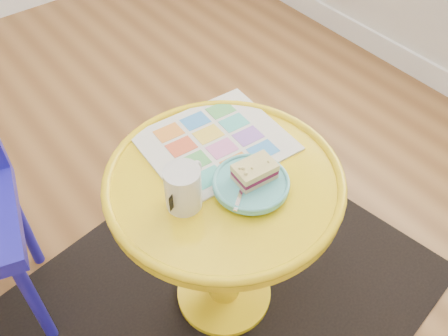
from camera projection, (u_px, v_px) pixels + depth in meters
floor at (68, 304)px, 1.69m from camera, size 4.00×4.00×0.00m
rug at (224, 294)px, 1.71m from camera, size 1.45×1.29×0.01m
side_table at (224, 218)px, 1.41m from camera, size 0.62×0.62×0.59m
newspaper at (215, 142)px, 1.38m from camera, size 0.40×0.34×0.01m
mug at (184, 186)px, 1.19m from camera, size 0.12×0.09×0.12m
plate at (251, 184)px, 1.25m from camera, size 0.19×0.19×0.02m
cake_slice at (255, 171)px, 1.23m from camera, size 0.11×0.08×0.04m
fork at (243, 187)px, 1.23m from camera, size 0.12×0.10×0.00m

